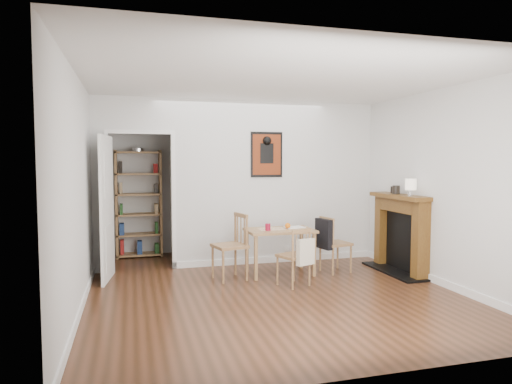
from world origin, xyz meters
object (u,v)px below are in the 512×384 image
object	(u,v)px
chair_right	(334,243)
bookshelf	(139,204)
red_glass	(268,227)
ceramic_jar_a	(396,190)
ceramic_jar_b	(393,190)
notebook	(294,227)
mantel_lamp	(411,185)
chair_left	(229,247)
fireplace	(401,231)
orange_fruit	(288,226)
dining_table	(280,235)
chair_front	(294,256)

from	to	relation	value
chair_right	bookshelf	size ratio (longest dim) A/B	0.45
chair_right	red_glass	xyz separation A→B (m)	(-1.03, 0.03, 0.28)
ceramic_jar_a	ceramic_jar_b	bearing A→B (deg)	68.65
ceramic_jar_a	chair_right	bearing A→B (deg)	168.00
bookshelf	ceramic_jar_b	bearing A→B (deg)	-26.73
chair_right	notebook	size ratio (longest dim) A/B	3.00
chair_right	mantel_lamp	world-z (taller)	mantel_lamp
bookshelf	red_glass	distance (m)	2.57
bookshelf	ceramic_jar_b	size ratio (longest dim) A/B	17.88
mantel_lamp	chair_right	bearing A→B (deg)	144.56
ceramic_jar_a	ceramic_jar_b	xyz separation A→B (m)	(0.08, 0.20, -0.01)
chair_left	mantel_lamp	xyz separation A→B (m)	(2.45, -0.61, 0.85)
fireplace	ceramic_jar_b	size ratio (longest dim) A/B	12.21
chair_left	red_glass	size ratio (longest dim) A/B	9.29
chair_right	chair_left	bearing A→B (deg)	-179.95
orange_fruit	ceramic_jar_b	world-z (taller)	ceramic_jar_b
dining_table	bookshelf	xyz separation A→B (m)	(-1.95, 1.80, 0.32)
chair_right	ceramic_jar_a	bearing A→B (deg)	-12.00
fireplace	orange_fruit	size ratio (longest dim) A/B	15.26
chair_right	mantel_lamp	size ratio (longest dim) A/B	3.41
bookshelf	ceramic_jar_b	world-z (taller)	bookshelf
notebook	mantel_lamp	size ratio (longest dim) A/B	1.14
chair_right	fireplace	world-z (taller)	fireplace
fireplace	ceramic_jar_a	distance (m)	0.61
chair_front	ceramic_jar_a	world-z (taller)	ceramic_jar_a
chair_right	notebook	world-z (taller)	chair_right
fireplace	orange_fruit	bearing A→B (deg)	166.91
chair_right	bookshelf	distance (m)	3.40
chair_left	chair_right	bearing A→B (deg)	0.05
fireplace	ceramic_jar_a	xyz separation A→B (m)	(-0.06, 0.06, 0.61)
notebook	chair_front	bearing A→B (deg)	-110.26
fireplace	orange_fruit	world-z (taller)	fireplace
chair_front	ceramic_jar_b	xyz separation A→B (m)	(1.81, 0.55, 0.82)
dining_table	bookshelf	bearing A→B (deg)	137.25
chair_right	mantel_lamp	xyz separation A→B (m)	(0.86, -0.61, 0.88)
dining_table	notebook	distance (m)	0.28
mantel_lamp	ceramic_jar_b	size ratio (longest dim) A/B	2.38
orange_fruit	mantel_lamp	xyz separation A→B (m)	(1.55, -0.74, 0.61)
dining_table	bookshelf	distance (m)	2.68
chair_front	fireplace	xyz separation A→B (m)	(1.79, 0.29, 0.22)
notebook	ceramic_jar_a	world-z (taller)	ceramic_jar_a
chair_right	ceramic_jar_b	size ratio (longest dim) A/B	8.13
chair_left	ceramic_jar_b	size ratio (longest dim) A/B	9.01
red_glass	ceramic_jar_a	bearing A→B (deg)	-6.42
dining_table	chair_front	size ratio (longest dim) A/B	1.25
bookshelf	mantel_lamp	size ratio (longest dim) A/B	7.50
dining_table	chair_front	world-z (taller)	chair_front
chair_left	chair_front	distance (m)	0.93
fireplace	red_glass	distance (m)	2.00
chair_left	orange_fruit	xyz separation A→B (m)	(0.90, 0.13, 0.24)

